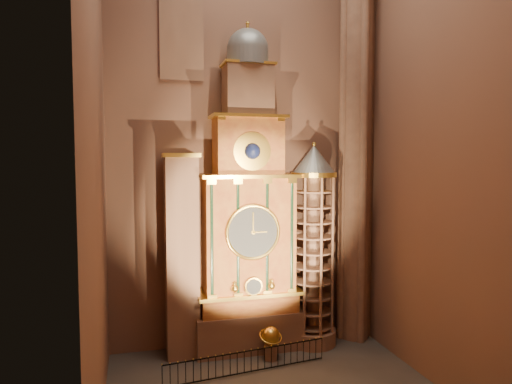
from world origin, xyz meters
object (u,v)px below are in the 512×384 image
object	(u,v)px
stair_turret	(313,247)
portrait_tower	(182,255)
astronomical_clock	(248,222)
iron_railing	(248,362)
celestial_globe	(271,340)

from	to	relation	value
stair_turret	portrait_tower	bearing A→B (deg)	177.67
astronomical_clock	iron_railing	xyz separation A→B (m)	(-0.72, -2.79, -6.11)
portrait_tower	iron_railing	world-z (taller)	portrait_tower
portrait_tower	iron_railing	bearing A→B (deg)	-46.42
astronomical_clock	portrait_tower	xyz separation A→B (m)	(-3.40, 0.02, -1.53)
portrait_tower	astronomical_clock	bearing A→B (deg)	-0.29
celestial_globe	astronomical_clock	bearing A→B (deg)	114.75
portrait_tower	stair_turret	size ratio (longest dim) A/B	0.94
astronomical_clock	iron_railing	world-z (taller)	astronomical_clock
celestial_globe	iron_railing	distance (m)	1.93
stair_turret	celestial_globe	world-z (taller)	stair_turret
astronomical_clock	celestial_globe	size ratio (longest dim) A/B	10.09
iron_railing	celestial_globe	bearing A→B (deg)	38.91
iron_railing	astronomical_clock	bearing A→B (deg)	75.47
astronomical_clock	iron_railing	size ratio (longest dim) A/B	2.14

